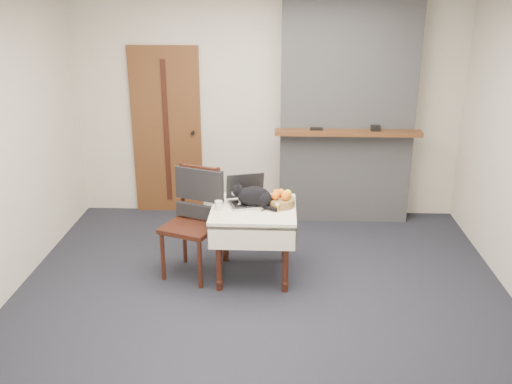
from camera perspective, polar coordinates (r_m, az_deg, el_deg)
ground at (r=5.28m, az=0.53°, el=-9.93°), size 4.50×4.50×0.00m
room_shell at (r=5.12m, az=0.78°, el=10.17°), size 4.52×4.01×2.61m
door at (r=6.89m, az=-8.92°, el=5.99°), size 0.82×0.10×2.00m
chimney at (r=6.61m, az=9.06°, el=8.03°), size 1.62×0.48×2.60m
side_table at (r=5.31m, az=-0.23°, el=-2.69°), size 0.78×0.78×0.70m
laptop at (r=5.36m, az=-0.87°, el=-0.45°), size 0.44×0.40×0.27m
cat at (r=5.26m, az=-0.12°, el=-0.48°), size 0.44×0.27×0.22m
cream_jar at (r=5.23m, az=-3.75°, el=-1.33°), size 0.07×0.07×0.08m
pill_bottle at (r=5.18m, az=2.15°, el=-1.55°), size 0.04×0.04×0.07m
fruit_basket at (r=5.30m, az=2.50°, el=-0.77°), size 0.26×0.26×0.15m
desk_clutter at (r=5.32m, az=1.44°, el=-1.30°), size 0.12×0.12×0.01m
chair at (r=5.42m, az=-6.04°, el=-1.40°), size 0.61×0.60×1.05m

